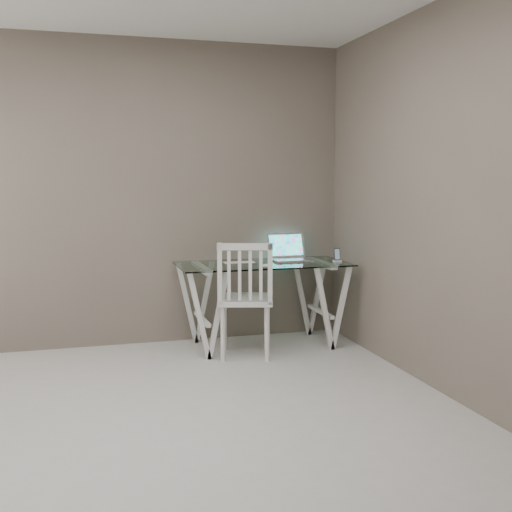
% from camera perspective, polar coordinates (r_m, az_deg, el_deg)
% --- Properties ---
extents(room, '(4.50, 4.52, 2.71)m').
position_cam_1_polar(room, '(3.55, -10.01, 10.45)').
color(room, '#B7B4AF').
rests_on(room, ground).
extents(desk, '(1.50, 0.70, 0.75)m').
position_cam_1_polar(desk, '(5.70, 0.61, -4.26)').
color(desk, silver).
rests_on(desk, ground).
extents(chair, '(0.55, 0.55, 0.98)m').
position_cam_1_polar(chair, '(5.29, -0.97, -3.42)').
color(chair, silver).
rests_on(chair, ground).
extents(laptop, '(0.35, 0.33, 0.24)m').
position_cam_1_polar(laptop, '(5.87, 2.96, 0.21)').
color(laptop, silver).
rests_on(laptop, desk).
extents(keyboard, '(0.29, 0.12, 0.01)m').
position_cam_1_polar(keyboard, '(5.64, -1.51, -0.60)').
color(keyboard, silver).
rests_on(keyboard, desk).
extents(mouse, '(0.11, 0.06, 0.03)m').
position_cam_1_polar(mouse, '(5.35, 1.02, -0.88)').
color(mouse, white).
rests_on(mouse, desk).
extents(phone_dock, '(0.06, 0.06, 0.12)m').
position_cam_1_polar(phone_dock, '(5.78, 7.23, -0.18)').
color(phone_dock, white).
rests_on(phone_dock, desk).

